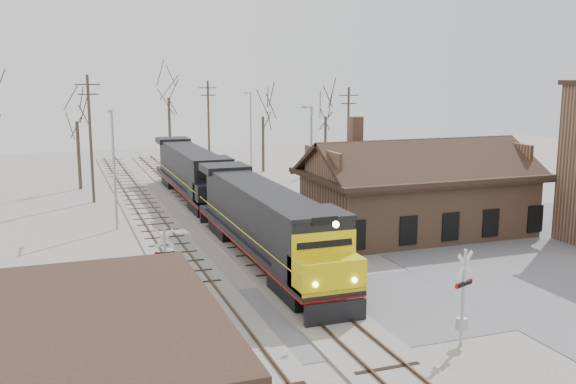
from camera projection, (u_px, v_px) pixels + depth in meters
name	position (u px, v px, depth m)	size (l,w,h in m)	color
ground	(323.00, 314.00, 28.79)	(140.00, 140.00, 0.00)	#A19C92
road	(323.00, 314.00, 28.78)	(60.00, 9.00, 0.03)	slate
parking_lot	(573.00, 254.00, 38.51)	(22.00, 26.00, 0.03)	slate
track_main	(235.00, 236.00, 42.65)	(3.40, 90.00, 0.24)	#A19C92
track_siding	(167.00, 242.00, 41.15)	(3.40, 90.00, 0.24)	#A19C92
depot	(417.00, 198.00, 43.48)	(15.20, 9.31, 7.90)	#896047
locomotive_lead	(266.00, 224.00, 35.92)	(3.04, 20.38, 4.53)	black
locomotive_trailing	(192.00, 173.00, 55.03)	(3.04, 20.38, 4.28)	black
crossbuck_near	(463.00, 301.00, 25.16)	(1.07, 0.49, 3.94)	#A5A8AD
crossbuck_far	(165.00, 266.00, 30.31)	(1.02, 0.27, 3.56)	#A5A8AD
streetlight_a	(114.00, 163.00, 43.95)	(0.25, 2.04, 8.30)	#A5A8AD
streetlight_b	(310.00, 154.00, 48.61)	(0.25, 2.04, 8.35)	#A5A8AD
streetlight_c	(250.00, 131.00, 65.04)	(0.25, 2.04, 8.98)	#A5A8AD
utility_pole_a	(90.00, 137.00, 53.31)	(2.00, 0.24, 10.67)	#382D23
utility_pole_b	(209.00, 125.00, 70.64)	(2.00, 0.24, 10.07)	#382D23
utility_pole_c	(348.00, 133.00, 63.60)	(2.00, 0.24, 9.48)	#382D23
tree_b	(76.00, 110.00, 59.37)	(4.26, 4.26, 10.45)	#382D23
tree_c	(168.00, 86.00, 74.23)	(5.38, 5.38, 13.17)	#382D23
tree_d	(263.00, 108.00, 70.63)	(4.08, 4.08, 10.00)	#382D23
tree_e	(326.00, 107.00, 70.54)	(4.10, 4.10, 10.05)	#382D23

